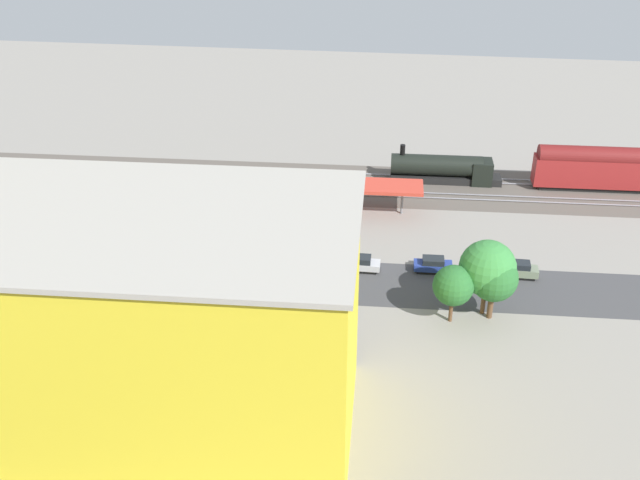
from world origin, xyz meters
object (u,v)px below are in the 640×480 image
at_px(parked_car_0, 518,270).
at_px(parked_car_2, 359,264).
at_px(street_tree_1, 453,286).
at_px(traffic_light, 192,260).
at_px(construction_building, 118,331).
at_px(box_truck_0, 259,315).
at_px(passenger_coach, 598,167).
at_px(parked_car_3, 287,255).
at_px(street_tree_0, 494,278).
at_px(locomotive, 446,169).
at_px(parked_car_1, 433,265).
at_px(platform_canopy_near, 223,180).
at_px(parked_car_4, 211,255).
at_px(street_tree_2, 487,268).

height_order(parked_car_0, parked_car_2, parked_car_0).
xyz_separation_m(street_tree_1, traffic_light, (26.89, -1.37, 0.26)).
bearing_deg(parked_car_0, construction_building, 38.88).
xyz_separation_m(parked_car_2, box_truck_0, (9.00, 12.44, 0.86)).
bearing_deg(box_truck_0, passenger_coach, -136.43).
height_order(parked_car_3, street_tree_0, street_tree_0).
bearing_deg(passenger_coach, locomotive, 0.00).
height_order(parked_car_1, traffic_light, traffic_light).
distance_m(passenger_coach, street_tree_0, 36.97).
distance_m(platform_canopy_near, locomotive, 31.19).
height_order(parked_car_1, street_tree_1, street_tree_1).
relative_size(passenger_coach, parked_car_4, 3.68).
height_order(construction_building, street_tree_1, construction_building).
bearing_deg(street_tree_1, parked_car_0, -128.93).
bearing_deg(construction_building, passenger_coach, -133.90).
distance_m(street_tree_0, street_tree_2, 1.18).
height_order(platform_canopy_near, street_tree_2, street_tree_2).
bearing_deg(locomotive, street_tree_2, 95.54).
height_order(box_truck_0, traffic_light, traffic_light).
bearing_deg(parked_car_3, traffic_light, 44.50).
relative_size(parked_car_2, street_tree_0, 0.67).
height_order(parked_car_0, parked_car_4, parked_car_0).
distance_m(parked_car_4, street_tree_2, 31.44).
distance_m(platform_canopy_near, box_truck_0, 28.22).
bearing_deg(construction_building, parked_car_0, -142.84).
height_order(parked_car_2, street_tree_0, street_tree_0).
xyz_separation_m(passenger_coach, parked_car_4, (47.66, 25.50, -2.48)).
distance_m(street_tree_1, traffic_light, 26.93).
height_order(parked_car_1, parked_car_2, parked_car_2).
distance_m(parked_car_0, street_tree_0, 10.00).
bearing_deg(street_tree_1, street_tree_2, -151.01).
bearing_deg(traffic_light, construction_building, 89.69).
xyz_separation_m(street_tree_0, street_tree_2, (0.66, -0.72, 0.66)).
bearing_deg(construction_building, street_tree_0, -149.46).
relative_size(parked_car_0, parked_car_1, 1.00).
distance_m(platform_canopy_near, traffic_light, 21.53).
height_order(platform_canopy_near, traffic_light, traffic_light).
bearing_deg(parked_car_4, parked_car_3, -172.34).
xyz_separation_m(parked_car_3, street_tree_0, (-22.33, 8.66, 3.92)).
distance_m(locomotive, street_tree_2, 32.60).
relative_size(locomotive, parked_car_3, 3.48).
distance_m(parked_car_0, parked_car_2, 17.71).
xyz_separation_m(parked_car_4, box_truck_0, (-8.05, 12.19, 0.80)).
bearing_deg(parked_car_4, passenger_coach, -151.85).
distance_m(street_tree_2, traffic_light, 30.25).
bearing_deg(street_tree_2, parked_car_2, -27.79).
relative_size(parked_car_0, construction_building, 0.12).
bearing_deg(parked_car_1, construction_building, 47.89).
bearing_deg(parked_car_0, parked_car_4, 1.55).
xyz_separation_m(platform_canopy_near, locomotive, (-29.01, -11.31, -1.82)).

